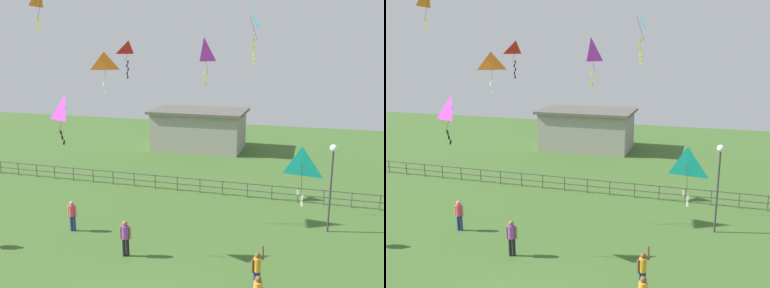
# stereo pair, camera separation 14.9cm
# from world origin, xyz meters

# --- Properties ---
(lamppost) EXTENTS (0.36, 0.36, 4.61)m
(lamppost) POSITION_xyz_m (7.00, 10.13, 3.34)
(lamppost) COLOR #38383D
(lamppost) RESTS_ON ground_plane
(person_1) EXTENTS (0.51, 0.32, 1.70)m
(person_1) POSITION_xyz_m (-1.86, 4.82, 0.98)
(person_1) COLOR black
(person_1) RESTS_ON ground_plane
(person_2) EXTENTS (0.49, 0.30, 1.63)m
(person_2) POSITION_xyz_m (-5.64, 6.52, 0.94)
(person_2) COLOR navy
(person_2) RESTS_ON ground_plane
(person_4) EXTENTS (0.48, 0.29, 1.84)m
(person_4) POSITION_xyz_m (4.21, 3.76, 0.92)
(person_4) COLOR navy
(person_4) RESTS_ON ground_plane
(kite_0) EXTENTS (1.11, 0.92, 2.32)m
(kite_0) POSITION_xyz_m (-4.46, 8.46, 8.50)
(kite_0) COLOR orange
(kite_2) EXTENTS (0.67, 0.97, 2.89)m
(kite_2) POSITION_xyz_m (2.67, 10.23, 10.63)
(kite_2) COLOR #198CD1
(kite_3) EXTENTS (1.08, 0.61, 2.26)m
(kite_3) POSITION_xyz_m (5.63, 3.55, 5.27)
(kite_3) COLOR #19B2B2
(kite_4) EXTENTS (0.76, 0.92, 2.62)m
(kite_4) POSITION_xyz_m (0.10, 11.08, 9.09)
(kite_4) COLOR #B22DB2
(kite_5) EXTENTS (0.89, 1.02, 2.18)m
(kite_5) POSITION_xyz_m (-4.69, 11.97, 9.14)
(kite_5) COLOR red
(kite_6) EXTENTS (0.96, 0.78, 2.14)m
(kite_6) POSITION_xyz_m (-4.35, 4.60, 6.67)
(kite_6) COLOR #B22DB2
(waterfront_railing) EXTENTS (36.02, 0.06, 0.95)m
(waterfront_railing) POSITION_xyz_m (-0.28, 14.00, 0.63)
(waterfront_railing) COLOR #4C4742
(waterfront_railing) RESTS_ON ground_plane
(pavilion_building) EXTENTS (8.64, 5.38, 3.69)m
(pavilion_building) POSITION_xyz_m (-4.25, 26.00, 1.87)
(pavilion_building) COLOR gray
(pavilion_building) RESTS_ON ground_plane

